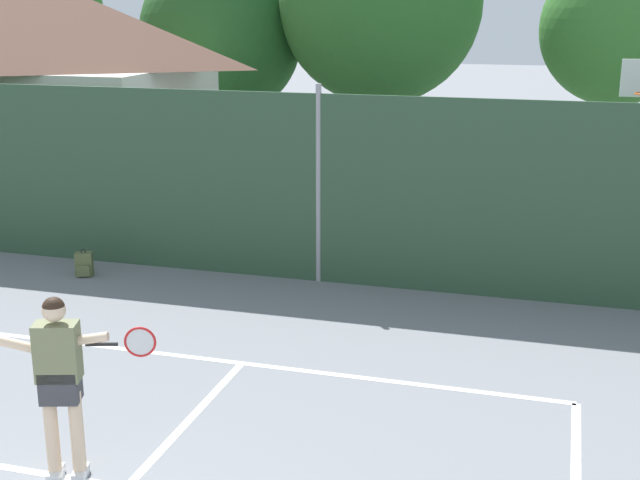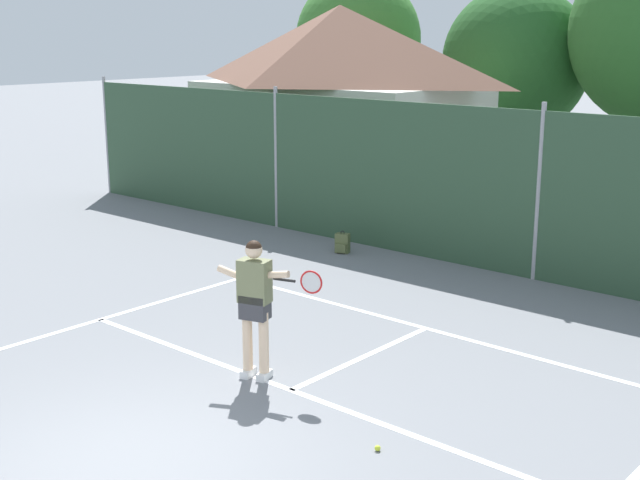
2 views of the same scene
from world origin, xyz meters
TOP-DOWN VIEW (x-y plane):
  - ground_plane at (0.00, 0.00)m, footprint 120.00×120.00m
  - court_markings at (0.00, 0.65)m, footprint 8.30×11.10m
  - chainlink_fence at (0.00, 9.00)m, footprint 26.09×0.09m
  - clubhouse_building at (-7.46, 12.40)m, footprint 7.38×4.82m
  - tennis_player at (-0.61, 2.48)m, footprint 1.36×0.57m
  - tennis_ball at (1.78, 1.93)m, footprint 0.07×0.07m
  - backpack_olive at (-3.84, 8.16)m, footprint 0.33×0.31m

SIDE VIEW (x-z plane):
  - ground_plane at x=0.00m, z-range 0.00..0.00m
  - court_markings at x=0.00m, z-range 0.00..0.01m
  - tennis_ball at x=1.78m, z-range 0.00..0.07m
  - backpack_olive at x=-3.84m, z-range -0.04..0.42m
  - tennis_player at x=-0.61m, z-range 0.18..2.04m
  - chainlink_fence at x=0.00m, z-range -0.07..3.14m
  - clubhouse_building at x=-7.46m, z-range 0.09..5.16m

